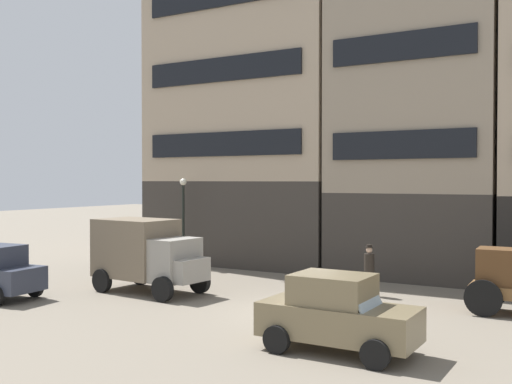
% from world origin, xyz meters
% --- Properties ---
extents(ground_plane, '(120.00, 120.00, 0.00)m').
position_xyz_m(ground_plane, '(0.00, 0.00, 0.00)').
color(ground_plane, slate).
extents(building_far_left, '(10.09, 7.00, 14.68)m').
position_xyz_m(building_far_left, '(-7.24, 9.77, 7.38)').
color(building_far_left, '#38332D').
rests_on(building_far_left, ground_plane).
extents(building_center_left, '(7.21, 7.00, 15.41)m').
position_xyz_m(building_center_left, '(1.06, 9.77, 7.75)').
color(building_center_left, '#38332D').
rests_on(building_center_left, ground_plane).
extents(delivery_truck_near, '(4.48, 2.45, 2.62)m').
position_xyz_m(delivery_truck_near, '(-6.32, 0.21, 1.42)').
color(delivery_truck_near, gray).
rests_on(delivery_truck_near, ground_plane).
extents(sedan_dark, '(3.71, 1.88, 1.83)m').
position_xyz_m(sedan_dark, '(2.52, -3.39, 0.91)').
color(sedan_dark, '#7A6B4C').
rests_on(sedan_dark, ground_plane).
extents(pedestrian_officer, '(0.45, 0.45, 1.79)m').
position_xyz_m(pedestrian_officer, '(0.81, 3.64, 0.98)').
color(pedestrian_officer, black).
rests_on(pedestrian_officer, ground_plane).
extents(streetlamp_curbside, '(0.32, 0.32, 4.12)m').
position_xyz_m(streetlamp_curbside, '(-8.98, 5.87, 2.67)').
color(streetlamp_curbside, black).
rests_on(streetlamp_curbside, ground_plane).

